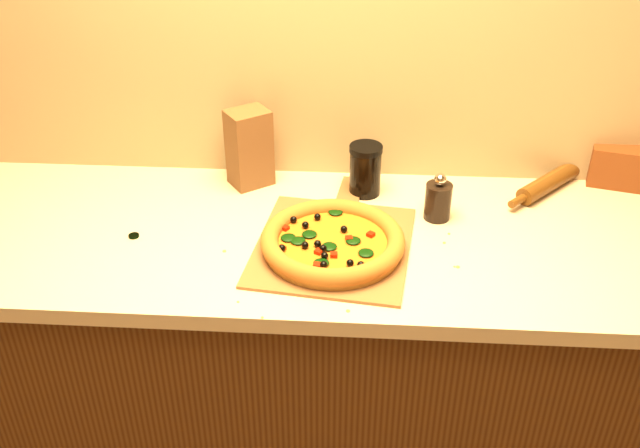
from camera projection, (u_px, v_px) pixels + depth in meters
The scene contains 9 objects.
cabinet at pixel (325, 370), 2.04m from camera, with size 2.80×0.65×0.86m, color #42220E.
countertop at pixel (325, 240), 1.80m from camera, with size 2.84×0.68×0.04m, color beige.
pizza_peel at pixel (334, 242), 1.75m from camera, with size 0.42×0.58×0.01m.
pizza at pixel (333, 242), 1.71m from camera, with size 0.35×0.35×0.05m.
bottle_cap at pixel (134, 236), 1.78m from camera, with size 0.03×0.03×0.01m, color black.
pepper_grinder at pixel (438, 200), 1.83m from camera, with size 0.07×0.07×0.13m.
rolling_pin at pixel (550, 182), 1.97m from camera, with size 0.27×0.28×0.05m.
paper_bag at pixel (249, 148), 1.95m from camera, with size 0.11×0.09×0.22m, color brown.
dark_jar at pixel (365, 170), 1.93m from camera, with size 0.09×0.09×0.14m.
Camera 1 is at (0.08, -0.07, 1.88)m, focal length 40.00 mm.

